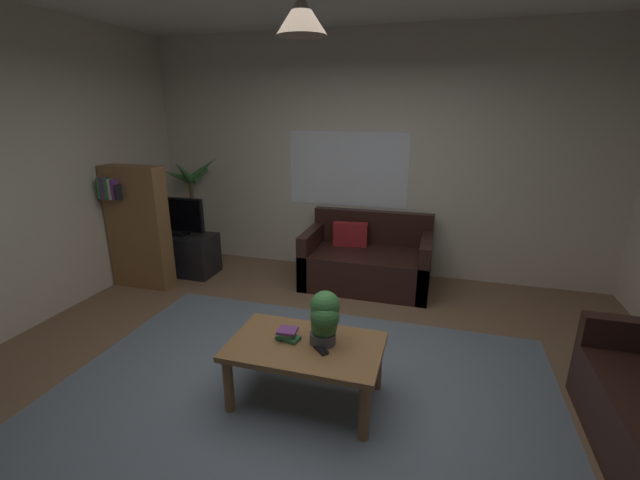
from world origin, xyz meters
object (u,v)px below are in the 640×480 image
object	(u,v)px
pendant_lamp	(301,15)
couch_under_window	(367,262)
book_on_table_0	(288,338)
bookshelf_corner	(138,226)
coffee_table	(306,353)
potted_palm_corner	(195,216)
tv_stand	(181,253)
book_on_table_2	(287,331)
remote_on_table_0	(320,348)
book_on_table_1	(287,334)
potted_plant_on_table	(325,317)
tv	(176,216)

from	to	relation	value
pendant_lamp	couch_under_window	bearing A→B (deg)	88.80
book_on_table_0	bookshelf_corner	size ratio (longest dim) A/B	0.11
couch_under_window	coffee_table	xyz separation A→B (m)	(-0.04, -2.14, 0.10)
potted_palm_corner	pendant_lamp	size ratio (longest dim) A/B	2.90
book_on_table_0	tv_stand	world-z (taller)	tv_stand
book_on_table_2	pendant_lamp	xyz separation A→B (m)	(0.14, -0.03, 1.97)
couch_under_window	potted_palm_corner	world-z (taller)	potted_palm_corner
book_on_table_2	remote_on_table_0	bearing A→B (deg)	-14.93
book_on_table_1	bookshelf_corner	xyz separation A→B (m)	(-2.32, 1.38, 0.23)
book_on_table_2	remote_on_table_0	xyz separation A→B (m)	(0.25, -0.07, -0.05)
book_on_table_1	tv_stand	xyz separation A→B (m)	(-2.13, 1.86, -0.24)
coffee_table	remote_on_table_0	xyz separation A→B (m)	(0.11, -0.04, 0.08)
book_on_table_0	tv_stand	xyz separation A→B (m)	(-2.14, 1.85, -0.21)
tv_stand	bookshelf_corner	size ratio (longest dim) A/B	0.64
pendant_lamp	tv_stand	bearing A→B (deg)	140.53
couch_under_window	bookshelf_corner	distance (m)	2.65
coffee_table	potted_plant_on_table	size ratio (longest dim) A/B	2.79
remote_on_table_0	book_on_table_0	bearing A→B (deg)	-59.72
potted_plant_on_table	bookshelf_corner	size ratio (longest dim) A/B	0.27
coffee_table	bookshelf_corner	xyz separation A→B (m)	(-2.46, 1.40, 0.34)
book_on_table_0	remote_on_table_0	distance (m)	0.25
book_on_table_2	tv_stand	world-z (taller)	book_on_table_2
potted_plant_on_table	bookshelf_corner	xyz separation A→B (m)	(-2.58, 1.35, 0.07)
book_on_table_0	tv	world-z (taller)	tv
book_on_table_1	remote_on_table_0	bearing A→B (deg)	-12.37
couch_under_window	tv	size ratio (longest dim) A/B	1.92
book_on_table_1	potted_plant_on_table	size ratio (longest dim) A/B	0.30
remote_on_table_0	pendant_lamp	xyz separation A→B (m)	(-0.11, 0.04, 2.02)
pendant_lamp	coffee_table	bearing A→B (deg)	135.00
pendant_lamp	tv	bearing A→B (deg)	140.85
coffee_table	book_on_table_2	world-z (taller)	book_on_table_2
book_on_table_2	tv	size ratio (longest dim) A/B	0.18
couch_under_window	coffee_table	bearing A→B (deg)	-91.20
tv	pendant_lamp	size ratio (longest dim) A/B	1.51
book_on_table_2	tv	world-z (taller)	tv
book_on_table_2	potted_palm_corner	xyz separation A→B (m)	(-2.23, 2.38, 0.09)
potted_palm_corner	bookshelf_corner	size ratio (longest dim) A/B	1.03
coffee_table	remote_on_table_0	distance (m)	0.14
coffee_table	pendant_lamp	xyz separation A→B (m)	(0.00, -0.00, 2.10)
couch_under_window	potted_palm_corner	bearing A→B (deg)	173.82
book_on_table_0	book_on_table_2	bearing A→B (deg)	134.85
potted_plant_on_table	pendant_lamp	bearing A→B (deg)	-158.06
book_on_table_1	book_on_table_2	bearing A→B (deg)	81.18
pendant_lamp	book_on_table_1	bearing A→B (deg)	173.30
couch_under_window	bookshelf_corner	xyz separation A→B (m)	(-2.50, -0.75, 0.44)
bookshelf_corner	coffee_table	bearing A→B (deg)	-29.57
bookshelf_corner	book_on_table_2	bearing A→B (deg)	-30.52
coffee_table	book_on_table_2	xyz separation A→B (m)	(-0.14, 0.03, 0.14)
potted_palm_corner	remote_on_table_0	bearing A→B (deg)	-44.50
remote_on_table_0	potted_plant_on_table	world-z (taller)	potted_plant_on_table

